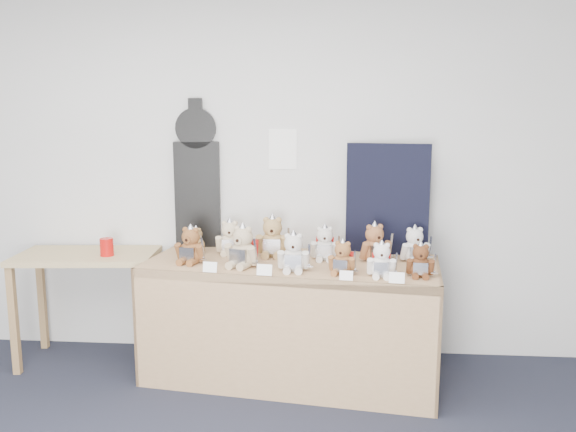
# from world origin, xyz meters

# --- Properties ---
(room_shell) EXTENTS (6.00, 6.00, 6.00)m
(room_shell) POSITION_xyz_m (0.49, 2.49, 1.58)
(room_shell) COLOR silver
(room_shell) RESTS_ON floor
(display_table) EXTENTS (2.08, 1.09, 0.83)m
(display_table) POSITION_xyz_m (0.58, 1.96, 0.65)
(display_table) COLOR #9C764F
(display_table) RESTS_ON floor
(side_table) EXTENTS (1.04, 0.64, 0.83)m
(side_table) POSITION_xyz_m (-0.93, 2.18, 0.70)
(side_table) COLOR tan
(side_table) RESTS_ON floor
(guitar_case) EXTENTS (0.35, 0.14, 1.13)m
(guitar_case) POSITION_xyz_m (-0.16, 2.48, 1.38)
(guitar_case) COLOR black
(guitar_case) RESTS_ON display_table
(navy_board) EXTENTS (0.58, 0.18, 0.80)m
(navy_board) POSITION_xyz_m (1.26, 2.33, 1.23)
(navy_board) COLOR black
(navy_board) RESTS_ON display_table
(red_cup) EXTENTS (0.10, 0.10, 0.13)m
(red_cup) POSITION_xyz_m (-0.75, 2.11, 0.89)
(red_cup) COLOR #B40F0C
(red_cup) RESTS_ON side_table
(teddy_front_far_left) EXTENTS (0.23, 0.21, 0.28)m
(teddy_front_far_left) POSITION_xyz_m (-0.09, 1.95, 0.94)
(teddy_front_far_left) COLOR brown
(teddy_front_far_left) RESTS_ON display_table
(teddy_front_left) EXTENTS (0.25, 0.24, 0.31)m
(teddy_front_left) POSITION_xyz_m (0.27, 1.88, 0.95)
(teddy_front_left) COLOR tan
(teddy_front_left) RESTS_ON display_table
(teddy_front_centre) EXTENTS (0.23, 0.18, 0.28)m
(teddy_front_centre) POSITION_xyz_m (0.62, 1.79, 0.94)
(teddy_front_centre) COLOR beige
(teddy_front_centre) RESTS_ON display_table
(teddy_front_right) EXTENTS (0.20, 0.18, 0.24)m
(teddy_front_right) POSITION_xyz_m (0.93, 1.75, 0.92)
(teddy_front_right) COLOR brown
(teddy_front_right) RESTS_ON display_table
(teddy_front_far_right) EXTENTS (0.20, 0.17, 0.25)m
(teddy_front_far_right) POSITION_xyz_m (1.17, 1.70, 0.93)
(teddy_front_far_right) COLOR silver
(teddy_front_far_right) RESTS_ON display_table
(teddy_front_end) EXTENTS (0.19, 0.16, 0.24)m
(teddy_front_end) POSITION_xyz_m (1.41, 1.72, 0.92)
(teddy_front_end) COLOR #58331E
(teddy_front_end) RESTS_ON display_table
(teddy_back_left) EXTENTS (0.23, 0.19, 0.28)m
(teddy_back_left) POSITION_xyz_m (0.12, 2.23, 0.94)
(teddy_back_left) COLOR #CBB794
(teddy_back_left) RESTS_ON display_table
(teddy_back_centre_left) EXTENTS (0.26, 0.21, 0.33)m
(teddy_back_centre_left) POSITION_xyz_m (0.44, 2.19, 0.96)
(teddy_back_centre_left) COLOR #A38251
(teddy_back_centre_left) RESTS_ON display_table
(teddy_back_centre_right) EXTENTS (0.22, 0.18, 0.27)m
(teddy_back_centre_right) POSITION_xyz_m (0.81, 2.11, 0.94)
(teddy_back_centre_right) COLOR beige
(teddy_back_centre_right) RESTS_ON display_table
(teddy_back_right) EXTENTS (0.25, 0.23, 0.30)m
(teddy_back_right) POSITION_xyz_m (1.16, 2.09, 0.95)
(teddy_back_right) COLOR brown
(teddy_back_right) RESTS_ON display_table
(teddy_back_end) EXTENTS (0.23, 0.20, 0.28)m
(teddy_back_end) POSITION_xyz_m (1.43, 2.10, 0.94)
(teddy_back_end) COLOR silver
(teddy_back_end) RESTS_ON display_table
(teddy_back_far_left) EXTENTS (0.17, 0.17, 0.22)m
(teddy_back_far_left) POSITION_xyz_m (-0.13, 2.25, 0.91)
(teddy_back_far_left) COLOR olive
(teddy_back_far_left) RESTS_ON display_table
(entry_card_a) EXTENTS (0.10, 0.03, 0.07)m
(entry_card_a) POSITION_xyz_m (0.09, 1.71, 0.86)
(entry_card_a) COLOR white
(entry_card_a) RESTS_ON display_table
(entry_card_b) EXTENTS (0.10, 0.03, 0.07)m
(entry_card_b) POSITION_xyz_m (0.44, 1.66, 0.87)
(entry_card_b) COLOR white
(entry_card_b) RESTS_ON display_table
(entry_card_c) EXTENTS (0.08, 0.03, 0.06)m
(entry_card_c) POSITION_xyz_m (0.95, 1.59, 0.86)
(entry_card_c) COLOR white
(entry_card_c) RESTS_ON display_table
(entry_card_d) EXTENTS (0.09, 0.03, 0.07)m
(entry_card_d) POSITION_xyz_m (1.25, 1.55, 0.86)
(entry_card_d) COLOR white
(entry_card_d) RESTS_ON display_table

